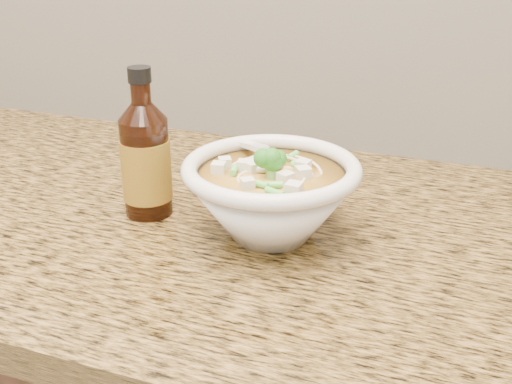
% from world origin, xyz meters
% --- Properties ---
extents(counter_slab, '(4.00, 0.68, 0.04)m').
position_xyz_m(counter_slab, '(0.00, 1.68, 0.88)').
color(counter_slab, olive).
rests_on(counter_slab, cabinet).
extents(soup_bowl, '(0.22, 0.22, 0.12)m').
position_xyz_m(soup_bowl, '(0.13, 1.64, 0.95)').
color(soup_bowl, white).
rests_on(soup_bowl, counter_slab).
extents(hot_sauce_bottle, '(0.08, 0.08, 0.20)m').
position_xyz_m(hot_sauce_bottle, '(-0.05, 1.64, 0.98)').
color(hot_sauce_bottle, black).
rests_on(hot_sauce_bottle, counter_slab).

